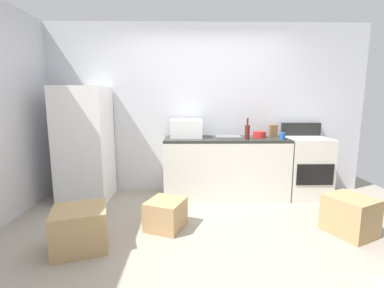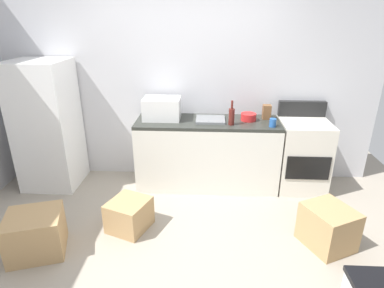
# 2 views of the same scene
# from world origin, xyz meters

# --- Properties ---
(ground_plane) EXTENTS (6.00, 6.00, 0.00)m
(ground_plane) POSITION_xyz_m (0.00, 0.00, 0.00)
(ground_plane) COLOR #9E9384
(wall_back) EXTENTS (5.00, 0.10, 2.60)m
(wall_back) POSITION_xyz_m (0.00, 1.55, 1.30)
(wall_back) COLOR silver
(wall_back) RESTS_ON ground_plane
(kitchen_counter) EXTENTS (1.80, 0.60, 0.90)m
(kitchen_counter) POSITION_xyz_m (0.30, 1.20, 0.45)
(kitchen_counter) COLOR silver
(kitchen_counter) RESTS_ON ground_plane
(refrigerator) EXTENTS (0.68, 0.66, 1.64)m
(refrigerator) POSITION_xyz_m (-1.75, 1.15, 0.82)
(refrigerator) COLOR white
(refrigerator) RESTS_ON ground_plane
(stove_oven) EXTENTS (0.60, 0.61, 1.10)m
(stove_oven) POSITION_xyz_m (1.52, 1.21, 0.47)
(stove_oven) COLOR silver
(stove_oven) RESTS_ON ground_plane
(microwave) EXTENTS (0.46, 0.34, 0.27)m
(microwave) POSITION_xyz_m (-0.28, 1.25, 1.04)
(microwave) COLOR white
(microwave) RESTS_ON kitchen_counter
(sink_basin) EXTENTS (0.36, 0.32, 0.03)m
(sink_basin) POSITION_xyz_m (0.33, 1.20, 0.92)
(sink_basin) COLOR slate
(sink_basin) RESTS_ON kitchen_counter
(wine_bottle) EXTENTS (0.07, 0.07, 0.30)m
(wine_bottle) POSITION_xyz_m (0.58, 1.06, 1.01)
(wine_bottle) COLOR #591E19
(wine_bottle) RESTS_ON kitchen_counter
(coffee_mug) EXTENTS (0.08, 0.08, 0.10)m
(coffee_mug) POSITION_xyz_m (1.07, 1.01, 0.95)
(coffee_mug) COLOR #2659A5
(coffee_mug) RESTS_ON kitchen_counter
(knife_block) EXTENTS (0.10, 0.10, 0.18)m
(knife_block) POSITION_xyz_m (1.04, 1.32, 0.99)
(knife_block) COLOR brown
(knife_block) RESTS_ON kitchen_counter
(mixing_bowl) EXTENTS (0.19, 0.19, 0.09)m
(mixing_bowl) POSITION_xyz_m (0.81, 1.24, 0.95)
(mixing_bowl) COLOR red
(mixing_bowl) RESTS_ON kitchen_counter
(cardboard_box_large) EXTENTS (0.61, 0.58, 0.41)m
(cardboard_box_large) POSITION_xyz_m (-1.32, -0.22, 0.21)
(cardboard_box_large) COLOR tan
(cardboard_box_large) RESTS_ON ground_plane
(cardboard_box_medium) EXTENTS (0.56, 0.59, 0.41)m
(cardboard_box_medium) POSITION_xyz_m (1.50, 0.03, 0.21)
(cardboard_box_medium) COLOR tan
(cardboard_box_medium) RESTS_ON ground_plane
(cardboard_box_small) EXTENTS (0.50, 0.52, 0.33)m
(cardboard_box_small) POSITION_xyz_m (-0.52, 0.20, 0.16)
(cardboard_box_small) COLOR tan
(cardboard_box_small) RESTS_ON ground_plane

